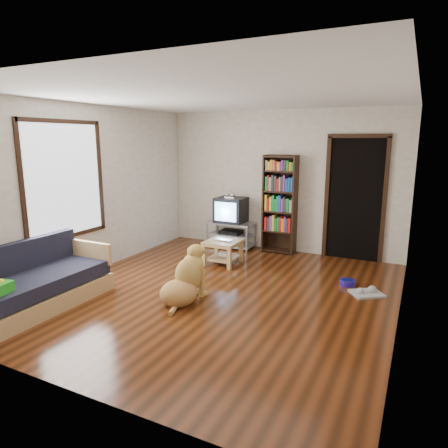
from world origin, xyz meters
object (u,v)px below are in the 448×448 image
at_px(laptop, 222,240).
at_px(grey_rag, 367,294).
at_px(bookshelf, 280,199).
at_px(dog, 186,281).
at_px(sofa, 38,286).
at_px(dog_bowl, 347,283).
at_px(crt_tv, 231,209).
at_px(tv_stand, 231,234).
at_px(coffee_table, 223,248).

relative_size(laptop, grey_rag, 0.77).
xyz_separation_m(grey_rag, bookshelf, (-1.77, 1.50, 0.99)).
bearing_deg(dog, sofa, -149.11).
bearing_deg(bookshelf, dog, -96.79).
relative_size(laptop, bookshelf, 0.17).
relative_size(dog_bowl, crt_tv, 0.38).
distance_m(laptop, grey_rag, 2.44).
height_order(dog_bowl, tv_stand, tv_stand).
xyz_separation_m(tv_stand, coffee_table, (0.34, -1.03, 0.01)).
bearing_deg(laptop, dog_bowl, 6.61).
bearing_deg(dog, laptop, 99.86).
distance_m(tv_stand, dog, 2.75).
xyz_separation_m(tv_stand, dog, (0.62, -2.68, 0.00)).
bearing_deg(crt_tv, grey_rag, -27.73).
bearing_deg(sofa, tv_stand, 74.98).
bearing_deg(sofa, bookshelf, 62.68).
xyz_separation_m(laptop, coffee_table, (0.00, 0.03, -0.13)).
bearing_deg(bookshelf, sofa, -117.32).
height_order(crt_tv, coffee_table, crt_tv).
relative_size(dog_bowl, grey_rag, 0.55).
bearing_deg(dog_bowl, bookshelf, 139.61).
distance_m(dog_bowl, dog, 2.37).
bearing_deg(grey_rag, laptop, 171.77).
xyz_separation_m(sofa, dog, (1.59, 0.95, 0.01)).
distance_m(laptop, tv_stand, 1.13).
bearing_deg(grey_rag, dog_bowl, 140.19).
relative_size(laptop, dog_bowl, 1.39).
distance_m(crt_tv, coffee_table, 1.20).
bearing_deg(coffee_table, sofa, -116.83).
bearing_deg(dog, grey_rag, 31.11).
bearing_deg(coffee_table, grey_rag, -8.94).
relative_size(bookshelf, dog, 1.95).
height_order(grey_rag, sofa, sofa).
bearing_deg(tv_stand, laptop, -72.30).
distance_m(tv_stand, coffee_table, 1.09).
distance_m(sofa, dog, 1.86).
relative_size(bookshelf, coffee_table, 3.27).
distance_m(laptop, dog_bowl, 2.12).
xyz_separation_m(tv_stand, crt_tv, (0.00, 0.02, 0.47)).
bearing_deg(grey_rag, sofa, -148.98).
distance_m(bookshelf, sofa, 4.26).
xyz_separation_m(tv_stand, sofa, (-0.97, -3.63, -0.01)).
xyz_separation_m(dog_bowl, tv_stand, (-2.42, 1.16, 0.23)).
distance_m(grey_rag, bookshelf, 2.52).
distance_m(bookshelf, coffee_table, 1.47).
bearing_deg(sofa, dog, 30.89).
distance_m(sofa, coffee_table, 2.91).
xyz_separation_m(dog_bowl, sofa, (-3.40, -2.47, 0.22)).
bearing_deg(dog_bowl, grey_rag, -39.81).
xyz_separation_m(coffee_table, dog, (0.28, -1.64, -0.01)).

